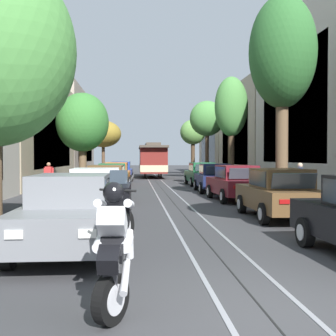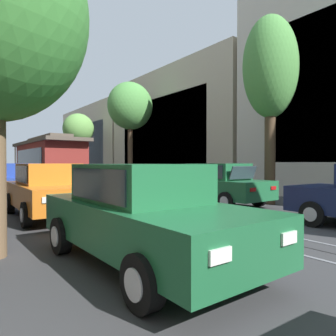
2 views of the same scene
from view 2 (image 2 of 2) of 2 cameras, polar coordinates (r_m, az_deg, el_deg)
name	(u,v)px [view 2 (image 2 of 2)]	position (r m, az deg, el deg)	size (l,w,h in m)	color
ground_plane	(167,215)	(9.56, -0.20, -8.69)	(160.00, 160.00, 0.00)	#38383A
trolley_track_rails	(110,202)	(12.96, -10.72, -6.14)	(1.14, 67.93, 0.01)	gray
building_facade_right	(262,116)	(19.86, 16.90, 9.10)	(5.84, 59.63, 10.87)	gray
parked_car_green_fourth_left	(143,213)	(4.99, -4.68, -8.29)	(2.04, 4.38, 1.58)	#1E6038
parked_car_orange_fifth_left	(49,190)	(9.92, -21.07, -3.75)	(2.08, 4.39, 1.58)	orange
parked_car_blue_sixth_left	(17,181)	(15.32, -26.01, -2.15)	(2.05, 4.38, 1.58)	#233D93
parked_car_green_fifth_right	(216,184)	(11.98, 8.83, -2.90)	(2.08, 4.40, 1.58)	#1E6038
street_tree_kerb_right_mid	(270,70)	(13.13, 18.35, 16.78)	(2.22, 2.02, 7.30)	#4C3826
street_tree_kerb_right_fourth	(130,107)	(21.86, -6.98, 11.14)	(3.22, 2.66, 7.16)	#4C3826
street_tree_kerb_right_far	(78,130)	(30.67, -16.17, 6.79)	(2.93, 2.51, 6.28)	#4C3826
cable_car_trolley	(48,162)	(21.30, -21.19, 1.04)	(2.57, 9.14, 3.28)	maroon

